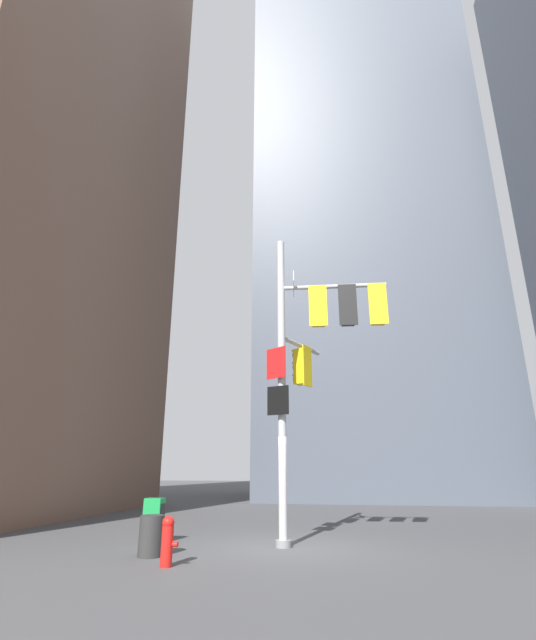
{
  "coord_description": "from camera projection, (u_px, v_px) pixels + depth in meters",
  "views": [
    {
      "loc": [
        1.64,
        -11.62,
        1.74
      ],
      "look_at": [
        -0.32,
        -0.25,
        5.49
      ],
      "focal_mm": 25.72,
      "sensor_mm": 36.0,
      "label": 1
    }
  ],
  "objects": [
    {
      "name": "building_mid_block",
      "position": [
        361.0,
        198.0,
        36.55
      ],
      "size": [
        14.58,
        14.58,
        44.58
      ],
      "primitive_type": "cube",
      "color": "#4C5460",
      "rests_on": "ground"
    },
    {
      "name": "ground",
      "position": [
        283.0,
        548.0,
        10.62
      ],
      "size": [
        120.0,
        120.0,
        0.0
      ],
      "primitive_type": "plane",
      "color": "#474749"
    },
    {
      "name": "trash_bin",
      "position": [
        151.0,
        536.0,
        9.61
      ],
      "size": [
        0.51,
        0.51,
        0.8
      ],
      "primitive_type": "cylinder",
      "color": "#2D2D2D",
      "rests_on": "ground"
    },
    {
      "name": "newspaper_box",
      "position": [
        154.0,
        520.0,
        11.38
      ],
      "size": [
        0.45,
        0.36,
        1.04
      ],
      "color": "#198C3F",
      "rests_on": "ground"
    },
    {
      "name": "building_tower_left",
      "position": [
        13.0,
        9.0,
        25.77
      ],
      "size": [
        15.12,
        15.12,
        52.73
      ],
      "primitive_type": "cube",
      "color": "brown",
      "rests_on": "ground"
    },
    {
      "name": "fire_hydrant",
      "position": [
        167.0,
        540.0,
        8.64
      ],
      "size": [
        0.33,
        0.23,
        0.88
      ],
      "color": "red",
      "rests_on": "ground"
    },
    {
      "name": "signal_pole_assembly",
      "position": [
        315.0,
        345.0,
        12.18
      ],
      "size": [
        3.24,
        2.57,
        7.89
      ],
      "color": "#B2B2B5",
      "rests_on": "ground"
    }
  ]
}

